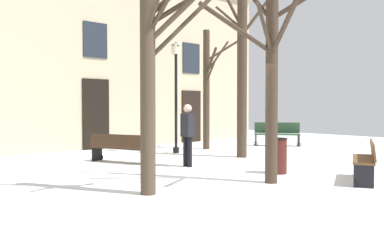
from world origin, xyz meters
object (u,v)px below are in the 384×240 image
Objects in this scene: bench_near_lamp at (119,148)px; bench_by_litter_bin at (277,133)px; tree_left_of_center at (270,64)px; tree_right_of_center at (152,62)px; tree_near_facade at (208,86)px; person_by_shop_door at (188,132)px; tree_center at (242,69)px; bench_far_corner at (366,160)px; streetlamp at (176,85)px; litter_bin at (278,156)px.

bench_by_litter_bin reaches higher than bench_near_lamp.
tree_right_of_center is at bearing 163.65° from tree_left_of_center.
tree_near_facade reaches higher than person_by_shop_door.
bench_far_corner is at bearing -103.19° from tree_center.
tree_center is at bearing -107.73° from bench_by_litter_bin.
tree_near_facade is at bearing 8.23° from streetlamp.
tree_center is 3.20× the size of bench_by_litter_bin.
streetlamp is (4.39, 4.83, -0.06)m from tree_right_of_center.
bench_near_lamp is at bearing 99.72° from tree_left_of_center.
tree_left_of_center is at bearing -150.77° from litter_bin.
tree_near_facade is 4.74m from person_by_shop_door.
tree_left_of_center is 5.59× the size of litter_bin.
tree_near_facade is at bearing 39.69° from tree_right_of_center.
tree_near_facade reaches higher than streetlamp.
bench_by_litter_bin is (7.51, 0.10, 0.07)m from bench_near_lamp.
streetlamp reaches higher than bench_near_lamp.
person_by_shop_door is at bearing -96.44° from bench_far_corner.
streetlamp is 3.42m from bench_near_lamp.
person_by_shop_door is at bearing 112.99° from litter_bin.
litter_bin is at bearing 28.96° from person_by_shop_door.
bench_far_corner is at bearing -35.40° from tree_left_of_center.
tree_near_facade is at bearing 57.97° from tree_left_of_center.
tree_right_of_center is 5.89m from tree_center.
bench_by_litter_bin is (3.06, -0.94, -1.90)m from tree_near_facade.
tree_near_facade is at bearing -146.62° from bench_by_litter_bin.
person_by_shop_door is (0.19, 2.90, -1.58)m from tree_left_of_center.
tree_right_of_center is at bearing -44.99° from person_by_shop_door.
tree_center is 6.34× the size of litter_bin.
streetlamp is at bearing -137.73° from bench_by_litter_bin.
bench_far_corner is at bearing -180.00° from bench_near_lamp.
tree_right_of_center reaches higher than person_by_shop_door.
bench_by_litter_bin is at bearing 21.80° from tree_center.
tree_center is at bearing 26.00° from tree_right_of_center.
bench_far_corner is 0.97× the size of person_by_shop_door.
tree_left_of_center reaches higher than bench_near_lamp.
tree_right_of_center is 7.95m from tree_near_facade.
bench_near_lamp is at bearing 67.57° from tree_right_of_center.
streetlamp is 2.04× the size of bench_near_lamp.
bench_by_litter_bin is at bearing -8.19° from streetlamp.
bench_near_lamp is at bearing 115.47° from litter_bin.
streetlamp is at bearing -118.31° from bench_far_corner.
tree_right_of_center reaches higher than litter_bin.
tree_near_facade is 1.17× the size of streetlamp.
tree_left_of_center is 2.82× the size of bench_by_litter_bin.
tree_center is 4.57m from bench_near_lamp.
tree_left_of_center reaches higher than litter_bin.
streetlamp is 5.19m from bench_by_litter_bin.
tree_near_facade is at bearing 64.31° from litter_bin.
tree_near_facade is 5.27× the size of litter_bin.
bench_near_lamp is at bearing 157.94° from tree_center.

